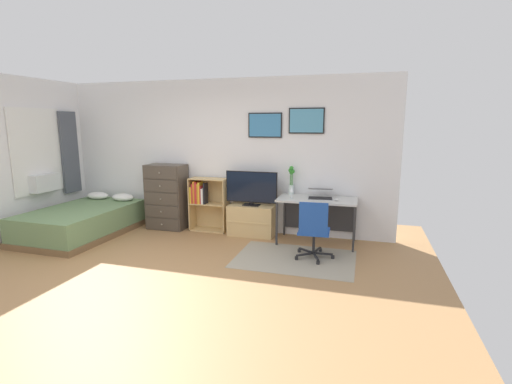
{
  "coord_description": "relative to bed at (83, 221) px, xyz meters",
  "views": [
    {
      "loc": [
        2.5,
        -3.78,
        1.93
      ],
      "look_at": [
        0.94,
        1.5,
        0.9
      ],
      "focal_mm": 25.86,
      "sensor_mm": 36.0,
      "label": 1
    }
  ],
  "objects": [
    {
      "name": "laptop",
      "position": [
        4.02,
        0.77,
        0.56
      ],
      "size": [
        0.44,
        0.47,
        0.17
      ],
      "rotation": [
        0.0,
        0.0,
        0.12
      ],
      "color": "#B7B7BC",
      "rests_on": "desk"
    },
    {
      "name": "bookshelf",
      "position": [
        1.95,
        0.87,
        0.31
      ],
      "size": [
        0.69,
        0.3,
        0.96
      ],
      "color": "tan",
      "rests_on": "ground_plane"
    },
    {
      "name": "dresser",
      "position": [
        1.21,
        0.8,
        0.35
      ],
      "size": [
        0.7,
        0.46,
        1.19
      ],
      "color": "#4C4238",
      "rests_on": "ground_plane"
    },
    {
      "name": "office_chair",
      "position": [
        4.04,
        -0.07,
        0.21
      ],
      "size": [
        0.56,
        0.58,
        0.86
      ],
      "rotation": [
        0.0,
        0.0,
        0.06
      ],
      "color": "#232326",
      "rests_on": "ground_plane"
    },
    {
      "name": "bamboo_vase",
      "position": [
        3.51,
        0.94,
        0.74
      ],
      "size": [
        0.11,
        0.1,
        0.49
      ],
      "color": "silver",
      "rests_on": "desk"
    },
    {
      "name": "desk",
      "position": [
        3.98,
        0.78,
        0.36
      ],
      "size": [
        1.25,
        0.64,
        0.74
      ],
      "color": "silver",
      "rests_on": "ground_plane"
    },
    {
      "name": "bed",
      "position": [
        0.0,
        0.0,
        0.0
      ],
      "size": [
        1.31,
        2.05,
        0.61
      ],
      "rotation": [
        0.0,
        0.0,
        -0.01
      ],
      "color": "brown",
      "rests_on": "ground_plane"
    },
    {
      "name": "tv_stand",
      "position": [
        2.85,
        0.82,
        0.02
      ],
      "size": [
        0.8,
        0.41,
        0.53
      ],
      "color": "tan",
      "rests_on": "ground_plane"
    },
    {
      "name": "computer_mouse",
      "position": [
        4.29,
        0.63,
        0.51
      ],
      "size": [
        0.06,
        0.1,
        0.03
      ],
      "primitive_type": "ellipsoid",
      "color": "silver",
      "rests_on": "desk"
    },
    {
      "name": "wine_glass",
      "position": [
        3.58,
        0.61,
        0.63
      ],
      "size": [
        0.07,
        0.07,
        0.18
      ],
      "color": "silver",
      "rests_on": "desk"
    },
    {
      "name": "television",
      "position": [
        2.85,
        0.8,
        0.59
      ],
      "size": [
        0.91,
        0.16,
        0.59
      ],
      "color": "black",
      "rests_on": "tv_stand"
    },
    {
      "name": "area_rug",
      "position": [
        3.78,
        -0.12,
        -0.24
      ],
      "size": [
        1.7,
        1.2,
        0.01
      ],
      "primitive_type": "cube",
      "color": "#9E937F",
      "rests_on": "ground_plane"
    },
    {
      "name": "ground_plane",
      "position": [
        2.18,
        -1.35,
        -0.25
      ],
      "size": [
        7.2,
        7.2,
        0.0
      ],
      "primitive_type": "plane",
      "color": "#A87A4C"
    },
    {
      "name": "wall_back_with_posters",
      "position": [
        2.2,
        1.08,
        1.11
      ],
      "size": [
        6.12,
        0.09,
        2.7
      ],
      "color": "white",
      "rests_on": "ground_plane"
    }
  ]
}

